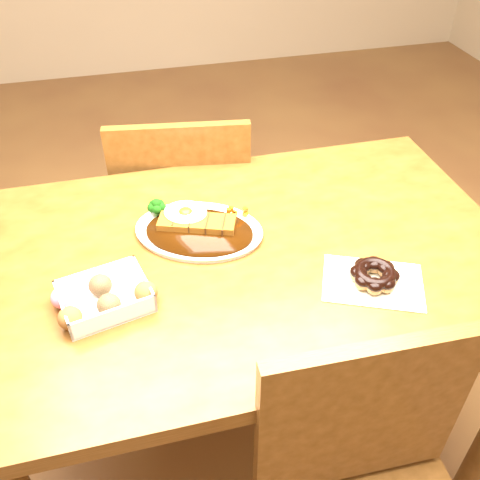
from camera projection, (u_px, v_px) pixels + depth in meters
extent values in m
plane|color=brown|center=(249.00, 429.00, 1.69)|extent=(6.00, 6.00, 0.00)
cube|color=#553111|center=(252.00, 257.00, 1.23)|extent=(1.20, 0.80, 0.04)
cylinder|color=#553111|center=(50.00, 306.00, 1.62)|extent=(0.06, 0.06, 0.71)
cylinder|color=#553111|center=(377.00, 250.00, 1.82)|extent=(0.06, 0.06, 0.71)
cube|color=#553111|center=(185.00, 214.00, 1.85)|extent=(0.48, 0.48, 0.04)
cylinder|color=#553111|center=(231.00, 231.00, 2.14)|extent=(0.04, 0.04, 0.41)
cylinder|color=#553111|center=(145.00, 237.00, 2.12)|extent=(0.04, 0.04, 0.41)
cylinder|color=#553111|center=(239.00, 291.00, 1.88)|extent=(0.04, 0.04, 0.41)
cylinder|color=#553111|center=(142.00, 298.00, 1.85)|extent=(0.04, 0.04, 0.41)
cube|color=#553111|center=(181.00, 187.00, 1.56)|extent=(0.40, 0.09, 0.40)
cube|color=#553111|center=(362.00, 416.00, 0.98)|extent=(0.40, 0.04, 0.40)
ellipsoid|color=white|center=(199.00, 231.00, 1.26)|extent=(0.36, 0.31, 0.01)
ellipsoid|color=black|center=(199.00, 232.00, 1.24)|extent=(0.30, 0.26, 0.01)
cube|color=#6B380C|center=(197.00, 223.00, 1.25)|extent=(0.19, 0.12, 0.02)
ellipsoid|color=white|center=(186.00, 212.00, 1.26)|extent=(0.13, 0.12, 0.01)
ellipsoid|color=#FFB214|center=(186.00, 212.00, 1.26)|extent=(0.03, 0.03, 0.02)
cube|color=white|center=(105.00, 296.00, 1.07)|extent=(0.20, 0.17, 0.05)
ellipsoid|color=brown|center=(70.00, 318.00, 1.02)|extent=(0.05, 0.05, 0.04)
ellipsoid|color=black|center=(109.00, 305.00, 1.05)|extent=(0.05, 0.05, 0.04)
ellipsoid|color=brown|center=(146.00, 292.00, 1.08)|extent=(0.05, 0.05, 0.04)
ellipsoid|color=pink|center=(63.00, 297.00, 1.06)|extent=(0.05, 0.05, 0.04)
ellipsoid|color=black|center=(100.00, 285.00, 1.09)|extent=(0.05, 0.05, 0.04)
cube|color=silver|center=(373.00, 282.00, 1.13)|extent=(0.25, 0.22, 0.00)
torus|color=olive|center=(374.00, 276.00, 1.12)|extent=(0.13, 0.13, 0.03)
torus|color=black|center=(375.00, 273.00, 1.12)|extent=(0.12, 0.12, 0.02)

